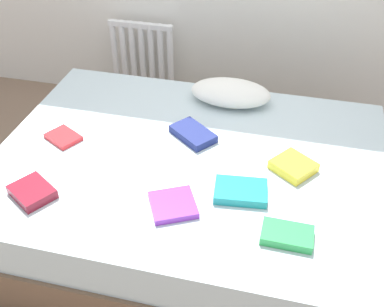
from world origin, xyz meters
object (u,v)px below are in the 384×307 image
object	(u,v)px
radiator	(142,57)
textbook_teal	(241,191)
textbook_yellow	(293,166)
pillow	(231,93)
textbook_red	(63,137)
bed	(190,193)
textbook_maroon	(32,192)
textbook_purple	(173,205)
textbook_navy	(193,134)
textbook_green	(287,235)

from	to	relation	value
radiator	textbook_teal	xyz separation A→B (m)	(0.96, -1.42, 0.13)
radiator	textbook_yellow	xyz separation A→B (m)	(1.17, -1.18, 0.13)
pillow	textbook_red	xyz separation A→B (m)	(-0.79, -0.57, -0.05)
textbook_yellow	pillow	bearing A→B (deg)	162.91
bed	textbook_maroon	bearing A→B (deg)	-144.13
textbook_red	textbook_purple	size ratio (longest dim) A/B	0.89
textbook_teal	textbook_navy	xyz separation A→B (m)	(-0.32, 0.38, 0.00)
radiator	textbook_maroon	bearing A→B (deg)	-88.61
bed	pillow	distance (m)	0.65
textbook_red	textbook_navy	distance (m)	0.68
bed	textbook_red	xyz separation A→B (m)	(-0.68, -0.02, 0.26)
textbook_navy	bed	bearing A→B (deg)	-44.38
radiator	textbook_purple	bearing A→B (deg)	-66.62
textbook_navy	textbook_green	distance (m)	0.81
textbook_purple	textbook_green	size ratio (longest dim) A/B	0.92
radiator	textbook_purple	xyz separation A→B (m)	(0.68, -1.57, 0.12)
pillow	textbook_red	world-z (taller)	pillow
textbook_yellow	textbook_green	bearing A→B (deg)	-53.04
bed	textbook_green	world-z (taller)	textbook_green
pillow	textbook_green	bearing A→B (deg)	-67.42
textbook_purple	pillow	bearing A→B (deg)	57.19
bed	textbook_yellow	bearing A→B (deg)	1.80
textbook_red	pillow	bearing A→B (deg)	64.71
radiator	textbook_red	xyz separation A→B (m)	(-0.02, -1.22, 0.12)
pillow	textbook_purple	world-z (taller)	pillow
textbook_teal	textbook_purple	size ratio (longest dim) A/B	1.22
textbook_yellow	textbook_purple	size ratio (longest dim) A/B	0.94
radiator	pillow	xyz separation A→B (m)	(0.77, -0.64, 0.17)
textbook_red	textbook_purple	bearing A→B (deg)	1.94
pillow	textbook_purple	size ratio (longest dim) A/B	2.41
textbook_teal	textbook_purple	world-z (taller)	textbook_teal
pillow	textbook_navy	size ratio (longest dim) A/B	1.95
pillow	textbook_teal	xyz separation A→B (m)	(0.19, -0.78, -0.04)
radiator	textbook_yellow	world-z (taller)	radiator
textbook_red	textbook_purple	world-z (taller)	textbook_purple
textbook_purple	textbook_green	xyz separation A→B (m)	(0.50, -0.06, 0.00)
pillow	textbook_teal	bearing A→B (deg)	-76.53
pillow	textbook_purple	distance (m)	0.93
textbook_teal	textbook_yellow	distance (m)	0.32
pillow	radiator	bearing A→B (deg)	140.08
radiator	textbook_purple	size ratio (longest dim) A/B	2.75
textbook_navy	textbook_maroon	world-z (taller)	textbook_maroon
radiator	textbook_yellow	size ratio (longest dim) A/B	2.94
textbook_teal	textbook_purple	distance (m)	0.32
pillow	textbook_navy	distance (m)	0.42
textbook_navy	textbook_yellow	size ratio (longest dim) A/B	1.32
radiator	textbook_green	xyz separation A→B (m)	(1.18, -1.63, 0.13)
textbook_green	textbook_navy	bearing A→B (deg)	132.96
textbook_red	textbook_green	world-z (taller)	textbook_green
textbook_teal	textbook_green	distance (m)	0.31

